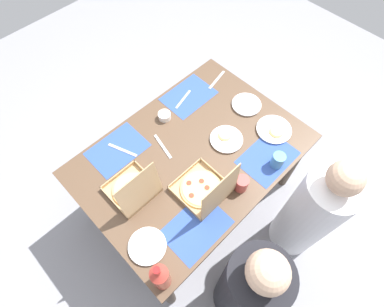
{
  "coord_description": "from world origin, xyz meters",
  "views": [
    {
      "loc": [
        0.69,
        0.7,
        2.4
      ],
      "look_at": [
        0.0,
        0.0,
        0.72
      ],
      "focal_mm": 28.38,
      "sensor_mm": 36.0,
      "label": 1
    }
  ],
  "objects_px": {
    "pizza_box_edge_far": "(205,189)",
    "diner_right_seat": "(247,289)",
    "pizza_box_corner_left": "(133,189)",
    "plate_near_right": "(147,246)",
    "plate_middle": "(246,105)",
    "diner_left_seat": "(310,213)",
    "plate_far_left": "(274,130)",
    "cup_red": "(241,184)",
    "plate_far_right": "(226,139)",
    "condiment_bowl": "(164,116)",
    "soda_bottle": "(160,277)",
    "cup_dark": "(278,160)"
  },
  "relations": [
    {
      "from": "pizza_box_edge_far",
      "to": "diner_right_seat",
      "type": "bearing_deg",
      "value": 70.51
    },
    {
      "from": "pizza_box_corner_left",
      "to": "plate_near_right",
      "type": "height_order",
      "value": "pizza_box_corner_left"
    },
    {
      "from": "plate_middle",
      "to": "diner_left_seat",
      "type": "relative_size",
      "value": 0.18
    },
    {
      "from": "plate_far_left",
      "to": "plate_middle",
      "type": "bearing_deg",
      "value": -97.3
    },
    {
      "from": "cup_red",
      "to": "pizza_box_corner_left",
      "type": "bearing_deg",
      "value": -41.48
    },
    {
      "from": "plate_far_right",
      "to": "plate_near_right",
      "type": "distance_m",
      "value": 0.83
    },
    {
      "from": "condiment_bowl",
      "to": "diner_left_seat",
      "type": "xyz_separation_m",
      "value": [
        -0.26,
        1.11,
        -0.24
      ]
    },
    {
      "from": "plate_near_right",
      "to": "soda_bottle",
      "type": "relative_size",
      "value": 0.65
    },
    {
      "from": "pizza_box_corner_left",
      "to": "condiment_bowl",
      "type": "bearing_deg",
      "value": -150.08
    },
    {
      "from": "plate_near_right",
      "to": "diner_right_seat",
      "type": "relative_size",
      "value": 0.18
    },
    {
      "from": "soda_bottle",
      "to": "pizza_box_edge_far",
      "type": "bearing_deg",
      "value": -159.57
    },
    {
      "from": "plate_near_right",
      "to": "condiment_bowl",
      "type": "distance_m",
      "value": 0.87
    },
    {
      "from": "plate_far_right",
      "to": "diner_left_seat",
      "type": "relative_size",
      "value": 0.19
    },
    {
      "from": "cup_dark",
      "to": "diner_right_seat",
      "type": "bearing_deg",
      "value": 28.24
    },
    {
      "from": "plate_far_right",
      "to": "plate_middle",
      "type": "relative_size",
      "value": 1.05
    },
    {
      "from": "soda_bottle",
      "to": "plate_middle",
      "type": "bearing_deg",
      "value": -159.48
    },
    {
      "from": "cup_dark",
      "to": "condiment_bowl",
      "type": "height_order",
      "value": "cup_dark"
    },
    {
      "from": "pizza_box_corner_left",
      "to": "diner_left_seat",
      "type": "relative_size",
      "value": 0.26
    },
    {
      "from": "pizza_box_corner_left",
      "to": "condiment_bowl",
      "type": "relative_size",
      "value": 3.45
    },
    {
      "from": "pizza_box_corner_left",
      "to": "plate_near_right",
      "type": "bearing_deg",
      "value": 62.93
    },
    {
      "from": "plate_middle",
      "to": "cup_dark",
      "type": "xyz_separation_m",
      "value": [
        0.23,
        0.44,
        0.04
      ]
    },
    {
      "from": "pizza_box_corner_left",
      "to": "plate_far_right",
      "type": "distance_m",
      "value": 0.68
    },
    {
      "from": "pizza_box_corner_left",
      "to": "diner_right_seat",
      "type": "relative_size",
      "value": 0.25
    },
    {
      "from": "plate_near_right",
      "to": "plate_middle",
      "type": "xyz_separation_m",
      "value": [
        -1.13,
        -0.26,
        -0.0
      ]
    },
    {
      "from": "plate_far_left",
      "to": "condiment_bowl",
      "type": "relative_size",
      "value": 2.73
    },
    {
      "from": "plate_far_right",
      "to": "diner_right_seat",
      "type": "distance_m",
      "value": 0.91
    },
    {
      "from": "soda_bottle",
      "to": "diner_right_seat",
      "type": "height_order",
      "value": "diner_right_seat"
    },
    {
      "from": "soda_bottle",
      "to": "cup_red",
      "type": "distance_m",
      "value": 0.69
    },
    {
      "from": "soda_bottle",
      "to": "plate_far_right",
      "type": "bearing_deg",
      "value": -158.08
    },
    {
      "from": "condiment_bowl",
      "to": "diner_right_seat",
      "type": "bearing_deg",
      "value": 70.65
    },
    {
      "from": "pizza_box_corner_left",
      "to": "soda_bottle",
      "type": "height_order",
      "value": "soda_bottle"
    },
    {
      "from": "plate_far_right",
      "to": "pizza_box_edge_far",
      "type": "bearing_deg",
      "value": 23.92
    },
    {
      "from": "cup_dark",
      "to": "plate_middle",
      "type": "bearing_deg",
      "value": -117.86
    },
    {
      "from": "pizza_box_edge_far",
      "to": "pizza_box_corner_left",
      "type": "distance_m",
      "value": 0.42
    },
    {
      "from": "plate_far_right",
      "to": "condiment_bowl",
      "type": "xyz_separation_m",
      "value": [
        0.17,
        -0.42,
        0.01
      ]
    },
    {
      "from": "plate_middle",
      "to": "condiment_bowl",
      "type": "relative_size",
      "value": 2.41
    },
    {
      "from": "pizza_box_edge_far",
      "to": "cup_red",
      "type": "relative_size",
      "value": 3.13
    },
    {
      "from": "plate_far_right",
      "to": "plate_near_right",
      "type": "relative_size",
      "value": 1.04
    },
    {
      "from": "soda_bottle",
      "to": "cup_red",
      "type": "bearing_deg",
      "value": -174.74
    },
    {
      "from": "diner_right_seat",
      "to": "diner_left_seat",
      "type": "bearing_deg",
      "value": 180.0
    },
    {
      "from": "plate_far_right",
      "to": "cup_dark",
      "type": "relative_size",
      "value": 2.12
    },
    {
      "from": "pizza_box_edge_far",
      "to": "diner_right_seat",
      "type": "distance_m",
      "value": 0.61
    },
    {
      "from": "plate_far_left",
      "to": "cup_dark",
      "type": "bearing_deg",
      "value": 40.37
    },
    {
      "from": "pizza_box_edge_far",
      "to": "plate_far_left",
      "type": "xyz_separation_m",
      "value": [
        -0.65,
        0.01,
        -0.04
      ]
    },
    {
      "from": "pizza_box_corner_left",
      "to": "plate_middle",
      "type": "relative_size",
      "value": 1.44
    },
    {
      "from": "plate_far_right",
      "to": "soda_bottle",
      "type": "xyz_separation_m",
      "value": [
        0.87,
        0.35,
        0.12
      ]
    },
    {
      "from": "plate_far_right",
      "to": "diner_right_seat",
      "type": "bearing_deg",
      "value": 51.08
    },
    {
      "from": "plate_middle",
      "to": "soda_bottle",
      "type": "bearing_deg",
      "value": 20.52
    },
    {
      "from": "soda_bottle",
      "to": "condiment_bowl",
      "type": "distance_m",
      "value": 1.05
    },
    {
      "from": "pizza_box_edge_far",
      "to": "plate_near_right",
      "type": "xyz_separation_m",
      "value": [
        0.45,
        0.0,
        -0.04
      ]
    }
  ]
}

